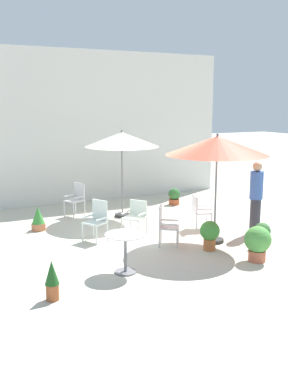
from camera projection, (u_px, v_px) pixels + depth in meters
ground_plane at (142, 234)px, 11.16m from camera, size 60.00×60.00×0.00m
villa_facade at (82, 127)px, 14.55m from camera, size 9.94×0.30×4.85m
patio_umbrella_0 at (122, 140)px, 12.45m from camera, size 2.05×2.05×2.46m
patio_umbrella_1 at (217, 146)px, 10.10m from camera, size 2.32×2.32×2.53m
cafe_table_0 at (125, 246)px, 8.53m from camera, size 0.77×0.77×0.77m
patio_chair_0 at (97, 218)px, 10.54m from camera, size 0.59×0.61×0.96m
patio_chair_1 at (199, 209)px, 11.56m from camera, size 0.56×0.58×0.88m
patio_chair_2 at (165, 223)px, 10.20m from camera, size 0.60×0.59×0.93m
patio_chair_3 at (76, 197)px, 12.85m from camera, size 0.59×0.57×0.95m
patio_chair_4 at (136, 215)px, 11.13m from camera, size 0.67×0.68×0.82m
potted_plant_0 at (262, 234)px, 10.05m from camera, size 0.37×0.37×0.58m
potted_plant_2 at (258, 242)px, 9.18m from camera, size 0.55×0.55×0.74m
potted_plant_3 at (52, 280)px, 7.38m from camera, size 0.24×0.24×0.68m
potted_plant_4 at (210, 233)px, 9.88m from camera, size 0.44×0.44×0.66m
potted_plant_5 at (174, 196)px, 14.36m from camera, size 0.37×0.37×0.53m
potted_plant_6 at (38, 219)px, 11.46m from camera, size 0.36×0.36×0.61m
standing_person at (256, 196)px, 11.08m from camera, size 0.43×0.43×1.79m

